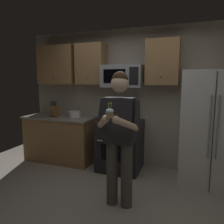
% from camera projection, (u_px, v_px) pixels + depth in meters
% --- Properties ---
extents(ground_plane, '(6.00, 6.00, 0.00)m').
position_uv_depth(ground_plane, '(98.00, 212.00, 2.72)').
color(ground_plane, '#9E9384').
extents(wall_back, '(4.40, 0.10, 2.60)m').
position_uv_depth(wall_back, '(134.00, 98.00, 4.15)').
color(wall_back, '#B7AD99').
rests_on(wall_back, ground).
extents(oven_range, '(0.76, 0.70, 0.93)m').
position_uv_depth(oven_range, '(120.00, 145.00, 3.96)').
color(oven_range, black).
rests_on(oven_range, ground).
extents(microwave, '(0.74, 0.41, 0.40)m').
position_uv_depth(microwave, '(123.00, 76.00, 3.89)').
color(microwave, '#9EA0A5').
extents(refrigerator, '(0.90, 0.75, 1.80)m').
position_uv_depth(refrigerator, '(211.00, 129.00, 3.34)').
color(refrigerator, white).
rests_on(refrigerator, ground).
extents(cabinet_row_upper, '(2.78, 0.36, 0.76)m').
position_uv_depth(cabinet_row_upper, '(95.00, 64.00, 4.10)').
color(cabinet_row_upper, '#9E7247').
extents(counter_left, '(1.44, 0.66, 0.92)m').
position_uv_depth(counter_left, '(61.00, 138.00, 4.43)').
color(counter_left, '#9E7247').
rests_on(counter_left, ground).
extents(knife_block, '(0.16, 0.15, 0.32)m').
position_uv_depth(knife_block, '(54.00, 111.00, 4.33)').
color(knife_block, brown).
rests_on(knife_block, counter_left).
extents(bowl_large_white, '(0.25, 0.25, 0.11)m').
position_uv_depth(bowl_large_white, '(75.00, 114.00, 4.29)').
color(bowl_large_white, white).
rests_on(bowl_large_white, counter_left).
extents(person, '(0.60, 0.48, 1.76)m').
position_uv_depth(person, '(119.00, 132.00, 2.72)').
color(person, '#4C4742').
rests_on(person, ground).
extents(cupcake, '(0.09, 0.09, 0.17)m').
position_uv_depth(cupcake, '(110.00, 113.00, 2.37)').
color(cupcake, '#A87F56').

